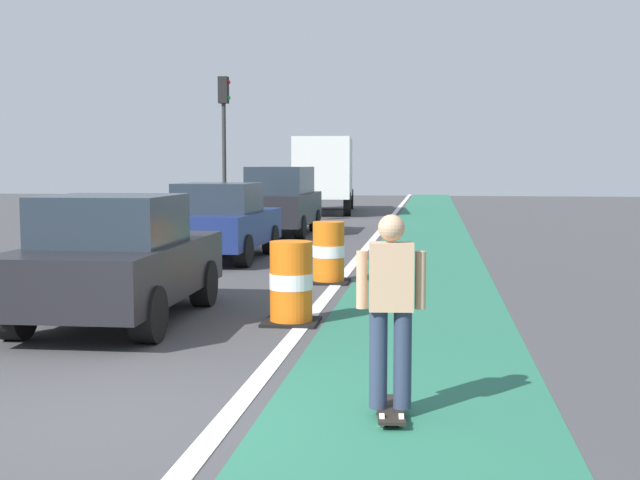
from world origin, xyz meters
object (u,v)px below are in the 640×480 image
at_px(parked_sedan_second, 221,222).
at_px(parked_suv_third, 281,200).
at_px(skateboarder_on_lane, 391,309).
at_px(parked_sedan_nearest, 117,260).
at_px(traffic_barrel_mid, 329,253).
at_px(delivery_truck_down_block, 325,171).
at_px(traffic_barrel_front, 291,283).
at_px(traffic_light_corner, 224,124).

bearing_deg(parked_sedan_second, parked_suv_third, 89.23).
xyz_separation_m(skateboarder_on_lane, parked_sedan_nearest, (-3.82, 3.63, -0.08)).
xyz_separation_m(skateboarder_on_lane, traffic_barrel_mid, (-1.50, 7.62, -0.38)).
bearing_deg(parked_sedan_nearest, parked_suv_third, 91.66).
xyz_separation_m(parked_suv_third, delivery_truck_down_block, (-0.17, 11.41, 0.81)).
bearing_deg(traffic_barrel_front, parked_sedan_nearest, -174.62).
bearing_deg(parked_sedan_nearest, delivery_truck_down_block, 91.29).
height_order(skateboarder_on_lane, traffic_barrel_mid, skateboarder_on_lane).
xyz_separation_m(parked_sedan_second, traffic_barrel_front, (2.80, -6.95, -0.30)).
relative_size(traffic_barrel_mid, traffic_light_corner, 0.21).
xyz_separation_m(parked_sedan_nearest, traffic_light_corner, (-3.01, 17.18, 2.67)).
relative_size(parked_sedan_nearest, delivery_truck_down_block, 0.53).
xyz_separation_m(traffic_barrel_mid, traffic_light_corner, (-5.32, 13.19, 2.97)).
relative_size(parked_sedan_nearest, parked_sedan_second, 1.00).
bearing_deg(parked_sedan_nearest, parked_sedan_second, 93.91).
bearing_deg(parked_suv_third, parked_sedan_second, -90.77).
xyz_separation_m(parked_sedan_second, delivery_truck_down_block, (-0.08, 18.06, 1.01)).
height_order(skateboarder_on_lane, traffic_barrel_front, skateboarder_on_lane).
distance_m(skateboarder_on_lane, parked_suv_third, 17.95).
bearing_deg(traffic_barrel_mid, parked_suv_third, 105.46).
height_order(parked_sedan_nearest, traffic_barrel_front, parked_sedan_nearest).
height_order(parked_sedan_second, traffic_barrel_front, parked_sedan_second).
relative_size(parked_sedan_nearest, traffic_barrel_mid, 3.80).
height_order(traffic_barrel_front, traffic_barrel_mid, same).
height_order(parked_sedan_nearest, traffic_light_corner, traffic_light_corner).
distance_m(parked_suv_third, traffic_light_corner, 4.91).
xyz_separation_m(skateboarder_on_lane, delivery_truck_down_block, (-4.39, 28.87, 0.94)).
relative_size(parked_sedan_nearest, traffic_barrel_front, 3.80).
height_order(parked_sedan_nearest, delivery_truck_down_block, delivery_truck_down_block).
xyz_separation_m(skateboarder_on_lane, parked_suv_third, (-4.22, 17.45, 0.12)).
height_order(parked_sedan_second, traffic_barrel_mid, parked_sedan_second).
xyz_separation_m(parked_sedan_nearest, traffic_barrel_front, (2.31, 0.22, -0.30)).
bearing_deg(traffic_barrel_front, traffic_barrel_mid, 89.82).
bearing_deg(delivery_truck_down_block, traffic_light_corner, -106.83).
bearing_deg(parked_suv_third, skateboarder_on_lane, -76.41).
bearing_deg(traffic_barrel_front, delivery_truck_down_block, 96.56).
xyz_separation_m(parked_sedan_nearest, parked_suv_third, (-0.40, 13.82, 0.20)).
bearing_deg(delivery_truck_down_block, parked_sedan_second, -89.74).
xyz_separation_m(skateboarder_on_lane, parked_sedan_second, (-4.31, 10.80, -0.08)).
bearing_deg(traffic_light_corner, delivery_truck_down_block, 73.17).
bearing_deg(delivery_truck_down_block, traffic_barrel_front, -83.44).
bearing_deg(parked_sedan_second, parked_sedan_nearest, -86.09).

